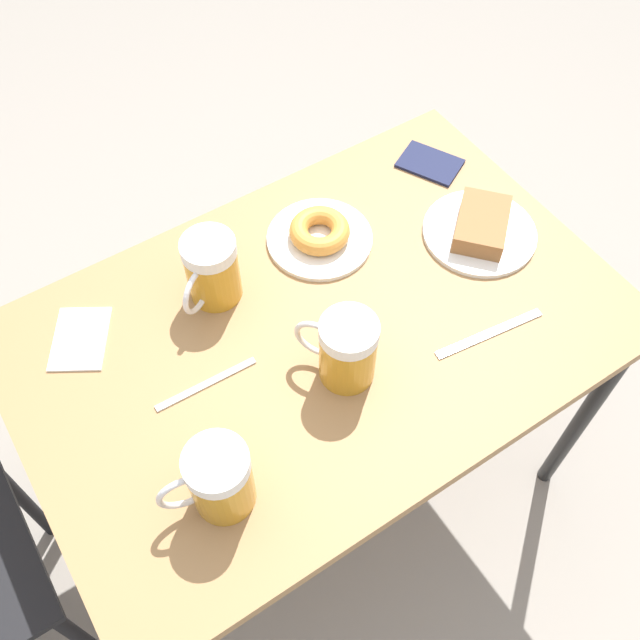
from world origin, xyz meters
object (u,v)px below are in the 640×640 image
napkin_folded (80,339)px  passport_near_edge (430,163)px  plate_with_cake (481,228)px  plate_with_donut (320,234)px  beer_mug_right (346,350)px  beer_mug_left (219,480)px  beer_mug_center (211,270)px  knife (489,334)px  fork (206,384)px

napkin_folded → passport_near_edge: bearing=-89.2°
plate_with_cake → plate_with_donut: 0.32m
plate_with_donut → beer_mug_right: 0.30m
napkin_folded → plate_with_cake: bearing=-104.6°
beer_mug_left → beer_mug_right: bearing=-73.6°
plate_with_donut → napkin_folded: size_ratio=1.28×
plate_with_cake → beer_mug_center: size_ratio=1.59×
beer_mug_left → beer_mug_right: (0.08, -0.28, 0.00)m
knife → beer_mug_left: bearing=90.7°
plate_with_donut → plate_with_cake: bearing=-120.2°
plate_with_donut → napkin_folded: (0.04, 0.48, -0.02)m
beer_mug_center → knife: size_ratio=0.64×
plate_with_cake → plate_with_donut: size_ratio=1.08×
plate_with_cake → beer_mug_left: beer_mug_left is taller
plate_with_cake → beer_mug_center: 0.53m
beer_mug_left → napkin_folded: beer_mug_left is taller
napkin_folded → knife: size_ratio=0.74×
beer_mug_center → passport_near_edge: bearing=-84.4°
beer_mug_right → knife: bearing=-106.6°
plate_with_donut → beer_mug_left: (-0.36, 0.41, 0.05)m
fork → plate_with_cake: bearing=-89.3°
beer_mug_right → passport_near_edge: beer_mug_right is taller
plate_with_cake → passport_near_edge: 0.21m
plate_with_donut → beer_mug_center: beer_mug_center is taller
plate_with_cake → fork: (-0.01, 0.61, -0.02)m
beer_mug_center → passport_near_edge: beer_mug_center is taller
plate_with_cake → passport_near_edge: bearing=-10.7°
fork → knife: (-0.18, -0.47, -0.00)m
beer_mug_left → fork: 0.21m
beer_mug_left → knife: (0.01, -0.54, -0.07)m
beer_mug_center → napkin_folded: 0.26m
beer_mug_center → fork: bearing=146.8°
passport_near_edge → knife: bearing=156.1°
plate_with_donut → beer_mug_right: (-0.27, 0.12, 0.05)m
beer_mug_right → knife: beer_mug_right is taller
beer_mug_center → passport_near_edge: 0.55m
plate_with_donut → beer_mug_center: bearing=90.9°
passport_near_edge → plate_with_cake: bearing=169.3°
beer_mug_left → napkin_folded: (0.39, 0.07, -0.07)m
plate_with_donut → knife: (-0.35, -0.13, -0.02)m
plate_with_cake → beer_mug_center: (0.15, 0.51, 0.05)m
plate_with_cake → beer_mug_right: 0.42m
beer_mug_right → napkin_folded: bearing=49.1°
beer_mug_left → plate_with_donut: bearing=-48.9°
fork → knife: size_ratio=0.86×
beer_mug_left → beer_mug_center: 0.39m
knife → plate_with_donut: bearing=21.0°
napkin_folded → passport_near_edge: 0.80m
knife → passport_near_edge: bearing=-23.9°
knife → passport_near_edge: (0.40, -0.18, 0.00)m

